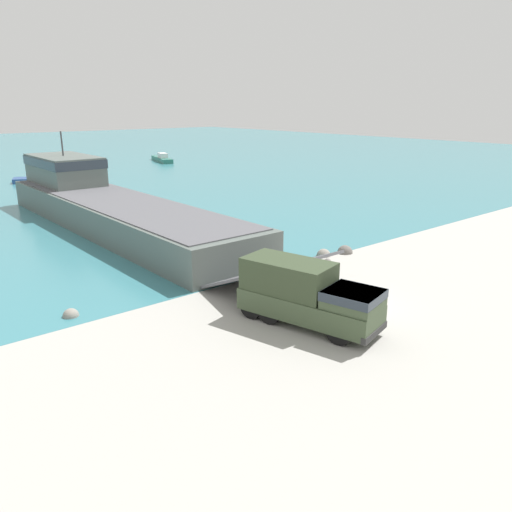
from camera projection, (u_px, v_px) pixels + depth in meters
ground_plane at (356, 305)px, 26.77m from camera, size 240.00×240.00×0.00m
landing_craft at (105, 203)px, 44.42m from camera, size 7.34×39.70×7.77m
military_truck at (306, 294)px, 24.03m from camera, size 4.03×7.40×3.09m
soldier_on_ramp at (352, 297)px, 25.32m from camera, size 0.49×0.35×1.65m
moored_boat_b at (47, 178)px, 69.48m from camera, size 9.35×5.78×1.31m
moored_boat_c at (162, 159)px, 93.38m from camera, size 4.11×9.17×1.64m
mooring_bollard at (290, 272)px, 30.79m from camera, size 0.24×0.24×0.81m
shoreline_rock_a at (345, 253)px, 36.21m from camera, size 1.12×1.12×1.12m
shoreline_rock_b at (71, 316)px, 25.39m from camera, size 0.82×0.82×0.82m
shoreline_rock_c at (324, 256)px, 35.49m from camera, size 1.01×1.01×1.01m
shoreline_rock_d at (327, 262)px, 34.11m from camera, size 0.51×0.51×0.51m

